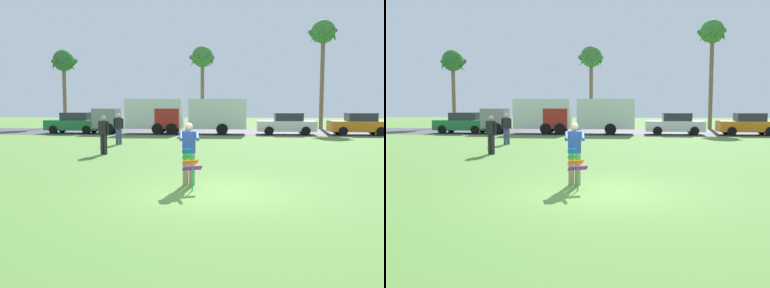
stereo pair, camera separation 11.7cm
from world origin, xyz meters
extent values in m
plane|color=#568438|center=(0.00, 0.00, 0.00)|extent=(120.00, 120.00, 0.00)
cube|color=#424247|center=(0.00, 23.50, 0.01)|extent=(120.00, 8.00, 0.01)
cylinder|color=gray|center=(-0.65, 0.89, 0.45)|extent=(0.16, 0.16, 0.90)
cylinder|color=gray|center=(-0.83, 0.87, 0.45)|extent=(0.16, 0.16, 0.90)
cube|color=#2D4CA5|center=(-0.74, 0.88, 1.20)|extent=(0.38, 0.26, 0.60)
sphere|color=beige|center=(-0.74, 0.88, 1.62)|extent=(0.22, 0.22, 0.22)
cylinder|color=#2D4CA5|center=(-0.49, 0.66, 1.38)|extent=(0.16, 0.59, 0.24)
cylinder|color=#2D4CA5|center=(-0.93, 0.61, 1.38)|extent=(0.16, 0.59, 0.24)
cube|color=blue|center=(-0.77, 0.54, 1.00)|extent=(0.26, 0.22, 0.12)
cube|color=green|center=(-0.71, 0.39, 0.86)|extent=(0.35, 0.26, 0.12)
cube|color=orange|center=(-0.64, 0.24, 0.73)|extent=(0.44, 0.29, 0.12)
cube|color=purple|center=(-0.58, 0.09, 0.59)|extent=(0.53, 0.33, 0.12)
cylinder|color=green|center=(-0.58, 0.09, 0.30)|extent=(0.04, 0.04, 0.59)
cube|color=#1E7238|center=(-11.57, 21.10, 0.64)|extent=(4.26, 1.84, 0.76)
cube|color=#282D38|center=(-11.42, 21.09, 1.30)|extent=(2.06, 1.46, 0.60)
cylinder|color=black|center=(-12.90, 20.33, 0.32)|extent=(0.65, 0.24, 0.64)
cylinder|color=black|center=(-12.84, 21.95, 0.32)|extent=(0.65, 0.24, 0.64)
cylinder|color=black|center=(-10.29, 20.25, 0.32)|extent=(0.65, 0.24, 0.64)
cylinder|color=black|center=(-10.24, 21.86, 0.32)|extent=(0.65, 0.24, 0.64)
cube|color=gray|center=(-8.97, 21.05, 1.17)|extent=(1.83, 1.93, 1.50)
cube|color=silver|center=(-5.27, 21.11, 1.52)|extent=(4.23, 2.06, 2.20)
cylinder|color=black|center=(-8.61, 20.14, 0.42)|extent=(0.84, 0.29, 0.84)
cylinder|color=black|center=(-8.64, 21.98, 0.42)|extent=(0.84, 0.29, 0.84)
cylinder|color=black|center=(-4.90, 20.19, 0.42)|extent=(0.84, 0.29, 0.84)
cylinder|color=black|center=(-4.93, 22.03, 0.42)|extent=(0.84, 0.29, 0.84)
cube|color=#B2231E|center=(-4.22, 21.05, 1.17)|extent=(1.83, 1.93, 1.50)
cube|color=silver|center=(-0.52, 21.11, 1.52)|extent=(4.23, 2.06, 2.20)
cylinder|color=black|center=(-3.86, 20.14, 0.42)|extent=(0.84, 0.29, 0.84)
cylinder|color=black|center=(-3.88, 21.98, 0.42)|extent=(0.84, 0.29, 0.84)
cylinder|color=black|center=(-0.15, 20.19, 0.42)|extent=(0.84, 0.29, 0.84)
cylinder|color=black|center=(-0.18, 22.03, 0.42)|extent=(0.84, 0.29, 0.84)
cube|color=white|center=(4.55, 21.10, 0.64)|extent=(4.21, 1.72, 0.76)
cube|color=#282D38|center=(4.70, 21.10, 1.30)|extent=(2.02, 1.40, 0.60)
cylinder|color=black|center=(3.24, 20.30, 0.32)|extent=(0.64, 0.22, 0.64)
cylinder|color=black|center=(3.25, 21.91, 0.32)|extent=(0.64, 0.22, 0.64)
cylinder|color=black|center=(5.85, 20.28, 0.32)|extent=(0.64, 0.22, 0.64)
cylinder|color=black|center=(5.85, 21.90, 0.32)|extent=(0.64, 0.22, 0.64)
cube|color=orange|center=(9.73, 21.10, 0.64)|extent=(4.22, 1.75, 0.76)
cube|color=#282D38|center=(9.88, 21.10, 1.30)|extent=(2.03, 1.42, 0.60)
cylinder|color=black|center=(8.44, 20.27, 0.32)|extent=(0.64, 0.23, 0.64)
cylinder|color=black|center=(8.42, 21.89, 0.32)|extent=(0.64, 0.23, 0.64)
cylinder|color=black|center=(11.04, 20.31, 0.32)|extent=(0.64, 0.23, 0.64)
cylinder|color=black|center=(11.02, 21.92, 0.32)|extent=(0.64, 0.23, 0.64)
cylinder|color=brown|center=(-15.91, 30.34, 3.16)|extent=(0.36, 0.36, 6.32)
sphere|color=#2D6B2D|center=(-15.91, 30.34, 6.52)|extent=(2.10, 2.10, 2.10)
cone|color=#2D6B2D|center=(-14.96, 30.34, 6.07)|extent=(0.44, 1.56, 1.28)
cone|color=#2D6B2D|center=(-15.61, 31.24, 6.07)|extent=(1.62, 0.90, 1.28)
cone|color=#2D6B2D|center=(-16.67, 30.89, 6.07)|extent=(1.27, 1.52, 1.28)
cone|color=#2D6B2D|center=(-16.67, 29.78, 6.07)|extent=(1.27, 1.52, 1.28)
cone|color=#2D6B2D|center=(-15.61, 29.43, 6.07)|extent=(1.62, 0.90, 1.28)
cylinder|color=brown|center=(-2.34, 31.92, 3.37)|extent=(0.36, 0.36, 6.74)
sphere|color=#387A33|center=(-2.34, 31.92, 6.94)|extent=(2.10, 2.10, 2.10)
cone|color=#387A33|center=(-1.39, 31.92, 6.49)|extent=(0.44, 1.56, 1.28)
cone|color=#387A33|center=(-2.04, 32.82, 6.49)|extent=(1.62, 0.90, 1.28)
cone|color=#387A33|center=(-3.11, 32.47, 6.49)|extent=(1.27, 1.52, 1.28)
cone|color=#387A33|center=(-3.11, 31.36, 6.49)|extent=(1.27, 1.52, 1.28)
cone|color=#387A33|center=(-2.04, 31.01, 6.49)|extent=(1.62, 0.90, 1.28)
cylinder|color=brown|center=(8.72, 29.05, 4.27)|extent=(0.36, 0.36, 8.54)
sphere|color=#387A33|center=(8.72, 29.05, 8.74)|extent=(2.10, 2.10, 2.10)
cone|color=#387A33|center=(9.67, 29.05, 8.29)|extent=(0.44, 1.56, 1.28)
cone|color=#387A33|center=(9.01, 29.95, 8.29)|extent=(1.62, 0.90, 1.28)
cone|color=#387A33|center=(7.95, 29.61, 8.29)|extent=(1.27, 1.52, 1.28)
cone|color=#387A33|center=(7.95, 28.49, 8.29)|extent=(1.27, 1.52, 1.28)
cone|color=#387A33|center=(9.01, 28.15, 8.29)|extent=(1.62, 0.90, 1.28)
cylinder|color=#384772|center=(-5.67, 12.42, 0.45)|extent=(0.16, 0.16, 0.90)
cylinder|color=#384772|center=(-5.85, 12.40, 0.45)|extent=(0.16, 0.16, 0.90)
cube|color=black|center=(-5.76, 12.41, 1.20)|extent=(0.38, 0.25, 0.60)
sphere|color=beige|center=(-5.76, 12.41, 1.62)|extent=(0.22, 0.22, 0.22)
cylinder|color=black|center=(-5.53, 12.43, 1.17)|extent=(0.09, 0.09, 0.58)
cylinder|color=black|center=(-6.00, 12.38, 1.17)|extent=(0.09, 0.09, 0.58)
cylinder|color=#26262B|center=(-5.30, 7.78, 0.45)|extent=(0.16, 0.16, 0.90)
cylinder|color=#26262B|center=(-5.13, 7.72, 0.45)|extent=(0.16, 0.16, 0.90)
cube|color=black|center=(-5.21, 7.75, 1.20)|extent=(0.41, 0.33, 0.60)
sphere|color=tan|center=(-5.21, 7.75, 1.62)|extent=(0.22, 0.22, 0.22)
cylinder|color=black|center=(-5.44, 7.83, 1.17)|extent=(0.09, 0.09, 0.58)
cylinder|color=black|center=(-4.99, 7.67, 1.17)|extent=(0.09, 0.09, 0.58)
camera|label=1|loc=(0.36, -10.72, 2.24)|focal=39.79mm
camera|label=2|loc=(0.48, -10.71, 2.24)|focal=39.79mm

